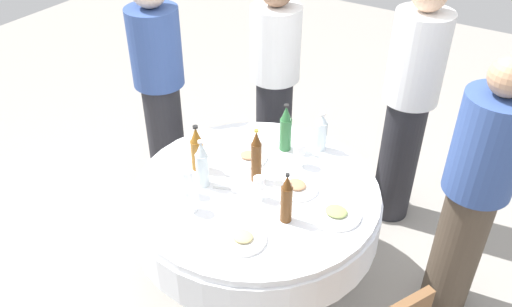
{
  "coord_description": "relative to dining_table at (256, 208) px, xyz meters",
  "views": [
    {
      "loc": [
        -1.19,
        1.89,
        2.54
      ],
      "look_at": [
        0.0,
        0.0,
        0.96
      ],
      "focal_mm": 37.01,
      "sensor_mm": 36.0,
      "label": 1
    }
  ],
  "objects": [
    {
      "name": "wine_glass_near",
      "position": [
        0.18,
        0.34,
        0.25
      ],
      "size": [
        0.07,
        0.07,
        0.14
      ],
      "color": "white",
      "rests_on": "dining_table"
    },
    {
      "name": "spoon_outer",
      "position": [
        0.11,
        0.09,
        0.15
      ],
      "size": [
        0.17,
        0.09,
        0.0
      ],
      "primitive_type": "cube",
      "rotation": [
        0.0,
        0.0,
        0.45
      ],
      "color": "silver",
      "rests_on": "dining_table"
    },
    {
      "name": "dining_table",
      "position": [
        0.0,
        0.0,
        0.0
      ],
      "size": [
        1.38,
        1.38,
        0.74
      ],
      "color": "white",
      "rests_on": "ground_plane"
    },
    {
      "name": "plate_mid",
      "position": [
        -0.47,
        -0.02,
        0.16
      ],
      "size": [
        0.26,
        0.26,
        0.04
      ],
      "color": "white",
      "rests_on": "dining_table"
    },
    {
      "name": "person_south",
      "position": [
        -0.47,
        -1.06,
        0.29
      ],
      "size": [
        0.34,
        0.34,
        1.69
      ],
      "rotation": [
        0.0,
        0.0,
        2.73
      ],
      "color": "#26262B",
      "rests_on": "ground_plane"
    },
    {
      "name": "person_inner",
      "position": [
        -1.03,
        -0.47,
        0.23
      ],
      "size": [
        0.34,
        0.34,
        1.58
      ],
      "rotation": [
        0.0,
        0.0,
        2.0
      ],
      "color": "#4C3F33",
      "rests_on": "ground_plane"
    },
    {
      "name": "plate_front",
      "position": [
        -0.16,
        0.38,
        0.16
      ],
      "size": [
        0.23,
        0.23,
        0.04
      ],
      "color": "white",
      "rests_on": "dining_table"
    },
    {
      "name": "person_west",
      "position": [
        1.05,
        -0.44,
        0.27
      ],
      "size": [
        0.34,
        0.34,
        1.63
      ],
      "rotation": [
        0.0,
        0.0,
        4.31
      ],
      "color": "#26262B",
      "rests_on": "ground_plane"
    },
    {
      "name": "wine_glass_left",
      "position": [
        0.28,
        0.24,
        0.25
      ],
      "size": [
        0.06,
        0.06,
        0.15
      ],
      "color": "white",
      "rests_on": "dining_table"
    },
    {
      "name": "wine_glass_rear",
      "position": [
        -0.1,
        -0.3,
        0.26
      ],
      "size": [
        0.07,
        0.07,
        0.15
      ],
      "color": "white",
      "rests_on": "dining_table"
    },
    {
      "name": "fork_south",
      "position": [
        0.43,
        0.27,
        0.15
      ],
      "size": [
        0.11,
        0.16,
        0.0
      ],
      "primitive_type": "cube",
      "rotation": [
        0.0,
        0.0,
        5.3
      ],
      "color": "silver",
      "rests_on": "dining_table"
    },
    {
      "name": "bottle_clear_inner",
      "position": [
        0.26,
        0.13,
        0.28
      ],
      "size": [
        0.07,
        0.07,
        0.29
      ],
      "color": "silver",
      "rests_on": "dining_table"
    },
    {
      "name": "bottle_green_left",
      "position": [
        0.05,
        -0.4,
        0.29
      ],
      "size": [
        0.07,
        0.07,
        0.3
      ],
      "color": "#2D6B38",
      "rests_on": "dining_table"
    },
    {
      "name": "plate_right",
      "position": [
        0.18,
        -0.2,
        0.16
      ],
      "size": [
        0.22,
        0.22,
        0.04
      ],
      "color": "white",
      "rests_on": "dining_table"
    },
    {
      "name": "ground_plane",
      "position": [
        0.0,
        0.0,
        -0.59
      ],
      "size": [
        10.0,
        10.0,
        0.0
      ],
      "primitive_type": "plane",
      "color": "gray"
    },
    {
      "name": "bottle_brown_near",
      "position": [
        0.03,
        -0.06,
        0.3
      ],
      "size": [
        0.06,
        0.06,
        0.33
      ],
      "color": "#593314",
      "rests_on": "dining_table"
    },
    {
      "name": "bottle_clear_outer",
      "position": [
        -0.13,
        -0.52,
        0.26
      ],
      "size": [
        0.07,
        0.07,
        0.25
      ],
      "color": "silver",
      "rests_on": "dining_table"
    },
    {
      "name": "wine_glass_south",
      "position": [
        -0.06,
        0.07,
        0.25
      ],
      "size": [
        0.06,
        0.06,
        0.14
      ],
      "color": "white",
      "rests_on": "dining_table"
    },
    {
      "name": "bottle_brown_west",
      "position": [
        -0.27,
        0.14,
        0.28
      ],
      "size": [
        0.06,
        0.06,
        0.29
      ],
      "color": "#593314",
      "rests_on": "dining_table"
    },
    {
      "name": "person_outer",
      "position": [
        0.45,
        -0.95,
        0.24
      ],
      "size": [
        0.34,
        0.34,
        1.59
      ],
      "rotation": [
        0.0,
        0.0,
        3.58
      ],
      "color": "#26262B",
      "rests_on": "ground_plane"
    },
    {
      "name": "bottle_amber_south",
      "position": [
        0.37,
        0.03,
        0.28
      ],
      "size": [
        0.07,
        0.07,
        0.28
      ],
      "color": "#8C5619",
      "rests_on": "dining_table"
    },
    {
      "name": "spoon_inner",
      "position": [
        -0.38,
        -0.35,
        0.15
      ],
      "size": [
        0.15,
        0.12,
        0.0
      ],
      "primitive_type": "cube",
      "rotation": [
        0.0,
        0.0,
        3.78
      ],
      "color": "silver",
      "rests_on": "dining_table"
    },
    {
      "name": "plate_north",
      "position": [
        -0.19,
        -0.11,
        0.16
      ],
      "size": [
        0.25,
        0.25,
        0.04
      ],
      "color": "white",
      "rests_on": "dining_table"
    }
  ]
}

